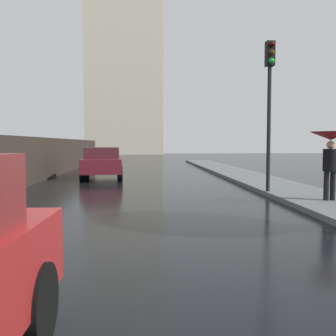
{
  "coord_description": "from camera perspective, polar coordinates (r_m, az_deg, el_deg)",
  "views": [
    {
      "loc": [
        0.25,
        -5.54,
        1.63
      ],
      "look_at": [
        0.99,
        6.96,
        0.85
      ],
      "focal_mm": 41.88,
      "sensor_mm": 36.0,
      "label": 1
    }
  ],
  "objects": [
    {
      "name": "distant_tower",
      "position": [
        63.15,
        -6.6,
        13.83
      ],
      "size": [
        12.26,
        8.72,
        25.83
      ],
      "color": "beige",
      "rests_on": "ground"
    },
    {
      "name": "pedestrian_with_umbrella_far",
      "position": [
        11.13,
        22.59,
        3.0
      ],
      "size": [
        1.07,
        1.07,
        1.81
      ],
      "rotation": [
        0.0,
        0.0,
        3.2
      ],
      "color": "black",
      "rests_on": "sidewalk_strip"
    },
    {
      "name": "traffic_light",
      "position": [
        12.74,
        14.57,
        11.11
      ],
      "size": [
        0.26,
        0.39,
        4.64
      ],
      "color": "black",
      "rests_on": "sidewalk_strip"
    },
    {
      "name": "ground",
      "position": [
        5.78,
        -5.89,
        -12.88
      ],
      "size": [
        120.0,
        120.0,
        0.0
      ],
      "primitive_type": "plane",
      "color": "black"
    },
    {
      "name": "car_maroon_near_kerb",
      "position": [
        18.55,
        -9.56,
        0.78
      ],
      "size": [
        2.08,
        4.22,
        1.46
      ],
      "rotation": [
        0.0,
        0.0,
        3.22
      ],
      "color": "maroon",
      "rests_on": "ground"
    }
  ]
}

